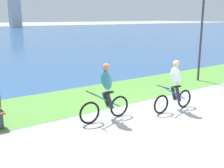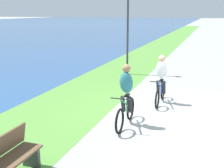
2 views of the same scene
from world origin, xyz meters
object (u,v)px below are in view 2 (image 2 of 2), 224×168
object	(u,v)px
cyclist_lead	(126,96)
cyclist_trailing	(161,80)
bench_near_path	(6,161)
lamppost_tall	(128,18)

from	to	relation	value
cyclist_lead	cyclist_trailing	size ratio (longest dim) A/B	1.00
cyclist_trailing	bench_near_path	world-z (taller)	cyclist_trailing
cyclist_lead	cyclist_trailing	world-z (taller)	cyclist_lead
cyclist_lead	cyclist_trailing	xyz separation A→B (m)	(2.30, -0.55, -0.01)
cyclist_lead	bench_near_path	distance (m)	3.61
lamppost_tall	bench_near_path	bearing A→B (deg)	-176.54
cyclist_lead	bench_near_path	xyz separation A→B (m)	(-3.37, 1.24, -0.39)
cyclist_lead	lamppost_tall	xyz separation A→B (m)	(6.59, 1.84, 1.92)
cyclist_lead	lamppost_tall	distance (m)	7.11
bench_near_path	cyclist_lead	bearing A→B (deg)	-20.20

